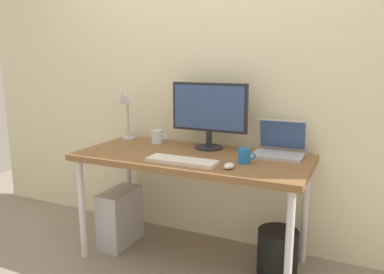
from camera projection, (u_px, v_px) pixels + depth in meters
The scene contains 12 objects.
ground_plane at pixel (192, 259), 2.64m from camera, with size 6.00×6.00×0.00m, color gray.
back_wall at pixel (215, 69), 2.74m from camera, with size 4.40×0.04×2.60m, color beige.
desk at pixel (192, 164), 2.50m from camera, with size 1.53×0.69×0.75m.
monitor at pixel (209, 111), 2.62m from camera, with size 0.55×0.20×0.46m.
laptop at pixel (280, 147), 2.47m from camera, with size 0.32×0.27×0.23m.
desk_lamp at pixel (125, 103), 2.90m from camera, with size 0.11×0.16×0.41m.
keyboard at pixel (182, 161), 2.29m from camera, with size 0.44×0.14×0.02m, color silver.
mouse at pixel (229, 166), 2.17m from camera, with size 0.06×0.09×0.03m, color silver.
coffee_mug at pixel (244, 156), 2.28m from camera, with size 0.11×0.07×0.09m.
glass_cup at pixel (157, 137), 2.84m from camera, with size 0.12×0.09×0.10m.
computer_tower at pixel (120, 217), 2.83m from camera, with size 0.18×0.36×0.42m, color #B2B2B7.
wastebasket at pixel (278, 252), 2.44m from camera, with size 0.26×0.26×0.30m, color black.
Camera 1 is at (1.01, -2.19, 1.37)m, focal length 35.31 mm.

